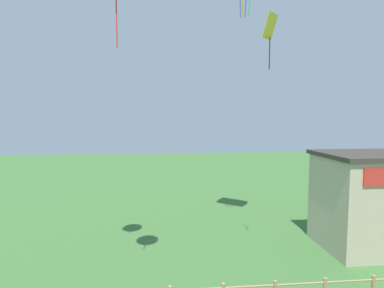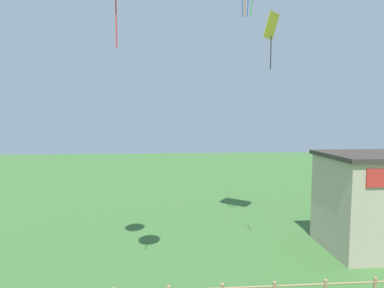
% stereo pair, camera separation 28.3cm
% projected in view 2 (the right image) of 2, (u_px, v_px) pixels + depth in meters
% --- Properties ---
extents(kite_yellow_diamond, '(0.87, 0.84, 2.56)m').
position_uv_depth(kite_yellow_diamond, '(271.00, 30.00, 14.02)').
color(kite_yellow_diamond, yellow).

